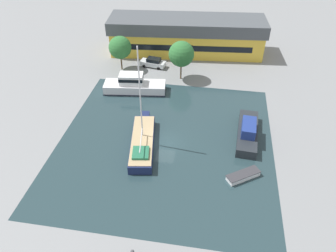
{
  "coord_description": "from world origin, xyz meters",
  "views": [
    {
      "loc": [
        5.57,
        -32.13,
        28.14
      ],
      "look_at": [
        0.0,
        2.2,
        1.0
      ],
      "focal_mm": 35.0,
      "sensor_mm": 36.0,
      "label": 1
    }
  ],
  "objects_px": {
    "cabin_boat": "(248,132)",
    "motor_cruiser": "(134,85)",
    "quay_tree_by_water": "(120,48)",
    "small_dinghy": "(243,176)",
    "parked_car": "(153,63)",
    "quay_tree_near_building": "(181,54)",
    "sailboat_moored": "(143,141)",
    "warehouse_building": "(187,35)"
  },
  "relations": [
    {
      "from": "cabin_boat",
      "to": "motor_cruiser",
      "type": "bearing_deg",
      "value": 157.13
    },
    {
      "from": "quay_tree_by_water",
      "to": "cabin_boat",
      "type": "relative_size",
      "value": 0.68
    },
    {
      "from": "small_dinghy",
      "to": "quay_tree_by_water",
      "type": "bearing_deg",
      "value": 7.65
    },
    {
      "from": "parked_car",
      "to": "quay_tree_by_water",
      "type": "bearing_deg",
      "value": 117.57
    },
    {
      "from": "quay_tree_near_building",
      "to": "small_dinghy",
      "type": "height_order",
      "value": "quay_tree_near_building"
    },
    {
      "from": "sailboat_moored",
      "to": "warehouse_building",
      "type": "bearing_deg",
      "value": 76.51
    },
    {
      "from": "quay_tree_by_water",
      "to": "parked_car",
      "type": "distance_m",
      "value": 6.54
    },
    {
      "from": "parked_car",
      "to": "motor_cruiser",
      "type": "relative_size",
      "value": 0.47
    },
    {
      "from": "parked_car",
      "to": "cabin_boat",
      "type": "xyz_separation_m",
      "value": [
        16.28,
        -17.65,
        0.09
      ]
    },
    {
      "from": "motor_cruiser",
      "to": "sailboat_moored",
      "type": "bearing_deg",
      "value": -168.44
    },
    {
      "from": "small_dinghy",
      "to": "cabin_boat",
      "type": "height_order",
      "value": "cabin_boat"
    },
    {
      "from": "quay_tree_by_water",
      "to": "quay_tree_near_building",
      "type": "bearing_deg",
      "value": -8.82
    },
    {
      "from": "warehouse_building",
      "to": "parked_car",
      "type": "distance_m",
      "value": 9.3
    },
    {
      "from": "parked_car",
      "to": "small_dinghy",
      "type": "distance_m",
      "value": 29.62
    },
    {
      "from": "sailboat_moored",
      "to": "motor_cruiser",
      "type": "distance_m",
      "value": 13.45
    },
    {
      "from": "warehouse_building",
      "to": "sailboat_moored",
      "type": "xyz_separation_m",
      "value": [
        -2.26,
        -28.81,
        -2.64
      ]
    },
    {
      "from": "quay_tree_near_building",
      "to": "sailboat_moored",
      "type": "relative_size",
      "value": 0.49
    },
    {
      "from": "parked_car",
      "to": "motor_cruiser",
      "type": "xyz_separation_m",
      "value": [
        -1.36,
        -8.75,
        0.27
      ]
    },
    {
      "from": "parked_car",
      "to": "motor_cruiser",
      "type": "height_order",
      "value": "motor_cruiser"
    },
    {
      "from": "warehouse_building",
      "to": "motor_cruiser",
      "type": "distance_m",
      "value": 17.48
    },
    {
      "from": "motor_cruiser",
      "to": "small_dinghy",
      "type": "relative_size",
      "value": 2.45
    },
    {
      "from": "small_dinghy",
      "to": "sailboat_moored",
      "type": "bearing_deg",
      "value": 39.73
    },
    {
      "from": "warehouse_building",
      "to": "quay_tree_by_water",
      "type": "bearing_deg",
      "value": -144.57
    },
    {
      "from": "warehouse_building",
      "to": "motor_cruiser",
      "type": "relative_size",
      "value": 2.95
    },
    {
      "from": "motor_cruiser",
      "to": "small_dinghy",
      "type": "bearing_deg",
      "value": -140.94
    },
    {
      "from": "small_dinghy",
      "to": "warehouse_building",
      "type": "bearing_deg",
      "value": -16.38
    },
    {
      "from": "sailboat_moored",
      "to": "quay_tree_by_water",
      "type": "bearing_deg",
      "value": 103.73
    },
    {
      "from": "sailboat_moored",
      "to": "parked_car",
      "type": "bearing_deg",
      "value": 88.69
    },
    {
      "from": "quay_tree_near_building",
      "to": "cabin_boat",
      "type": "relative_size",
      "value": 0.74
    },
    {
      "from": "quay_tree_by_water",
      "to": "motor_cruiser",
      "type": "distance_m",
      "value": 8.63
    },
    {
      "from": "parked_car",
      "to": "motor_cruiser",
      "type": "bearing_deg",
      "value": -179.22
    },
    {
      "from": "quay_tree_near_building",
      "to": "parked_car",
      "type": "xyz_separation_m",
      "value": [
        -5.5,
        3.43,
        -3.71
      ]
    },
    {
      "from": "parked_car",
      "to": "sailboat_moored",
      "type": "xyz_separation_m",
      "value": [
        2.9,
        -21.5,
        -0.13
      ]
    },
    {
      "from": "quay_tree_by_water",
      "to": "cabin_boat",
      "type": "bearing_deg",
      "value": -36.31
    },
    {
      "from": "parked_car",
      "to": "cabin_boat",
      "type": "distance_m",
      "value": 24.01
    },
    {
      "from": "small_dinghy",
      "to": "quay_tree_near_building",
      "type": "bearing_deg",
      "value": -9.26
    },
    {
      "from": "motor_cruiser",
      "to": "cabin_boat",
      "type": "relative_size",
      "value": 1.12
    },
    {
      "from": "warehouse_building",
      "to": "sailboat_moored",
      "type": "bearing_deg",
      "value": -99.71
    },
    {
      "from": "sailboat_moored",
      "to": "quay_tree_near_building",
      "type": "bearing_deg",
      "value": 72.81
    },
    {
      "from": "quay_tree_near_building",
      "to": "quay_tree_by_water",
      "type": "xyz_separation_m",
      "value": [
        -10.88,
        1.69,
        -0.42
      ]
    },
    {
      "from": "quay_tree_by_water",
      "to": "cabin_boat",
      "type": "xyz_separation_m",
      "value": [
        21.65,
        -15.91,
        -3.2
      ]
    },
    {
      "from": "sailboat_moored",
      "to": "motor_cruiser",
      "type": "relative_size",
      "value": 1.33
    }
  ]
}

